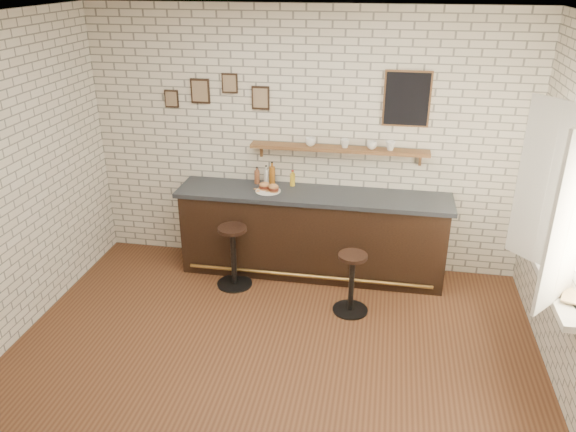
% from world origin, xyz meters
% --- Properties ---
extents(ground, '(5.00, 5.00, 0.00)m').
position_xyz_m(ground, '(0.00, 0.00, 0.00)').
color(ground, brown).
rests_on(ground, ground).
extents(bar_counter, '(3.10, 0.65, 1.01)m').
position_xyz_m(bar_counter, '(0.15, 1.70, 0.51)').
color(bar_counter, black).
rests_on(bar_counter, ground).
extents(sandwich_plate, '(0.28, 0.28, 0.01)m').
position_xyz_m(sandwich_plate, '(-0.36, 1.67, 1.02)').
color(sandwich_plate, white).
rests_on(sandwich_plate, bar_counter).
extents(ciabatta_sandwich, '(0.26, 0.18, 0.08)m').
position_xyz_m(ciabatta_sandwich, '(-0.35, 1.67, 1.06)').
color(ciabatta_sandwich, '#B97D4C').
rests_on(ciabatta_sandwich, sandwich_plate).
extents(potato_chips, '(0.27, 0.18, 0.00)m').
position_xyz_m(potato_chips, '(-0.38, 1.67, 1.02)').
color(potato_chips, '#D9974C').
rests_on(potato_chips, sandwich_plate).
extents(bitters_bottle_brown, '(0.06, 0.06, 0.20)m').
position_xyz_m(bitters_bottle_brown, '(-0.54, 1.89, 1.09)').
color(bitters_bottle_brown, brown).
rests_on(bitters_bottle_brown, bar_counter).
extents(bitters_bottle_white, '(0.06, 0.06, 0.23)m').
position_xyz_m(bitters_bottle_white, '(-0.43, 1.89, 1.10)').
color(bitters_bottle_white, beige).
rests_on(bitters_bottle_white, bar_counter).
extents(bitters_bottle_amber, '(0.07, 0.07, 0.28)m').
position_xyz_m(bitters_bottle_amber, '(-0.36, 1.89, 1.12)').
color(bitters_bottle_amber, '#9D5919').
rests_on(bitters_bottle_amber, bar_counter).
extents(condiment_bottle_yellow, '(0.06, 0.06, 0.19)m').
position_xyz_m(condiment_bottle_yellow, '(-0.12, 1.89, 1.09)').
color(condiment_bottle_yellow, gold).
rests_on(condiment_bottle_yellow, bar_counter).
extents(bar_stool_left, '(0.40, 0.40, 0.73)m').
position_xyz_m(bar_stool_left, '(-0.68, 1.25, 0.39)').
color(bar_stool_left, black).
rests_on(bar_stool_left, ground).
extents(bar_stool_right, '(0.37, 0.37, 0.67)m').
position_xyz_m(bar_stool_right, '(0.67, 0.95, 0.36)').
color(bar_stool_right, black).
rests_on(bar_stool_right, ground).
extents(wall_shelf, '(2.00, 0.18, 0.18)m').
position_xyz_m(wall_shelf, '(0.40, 1.90, 1.48)').
color(wall_shelf, brown).
rests_on(wall_shelf, ground).
extents(shelf_cup_a, '(0.12, 0.12, 0.09)m').
position_xyz_m(shelf_cup_a, '(0.08, 1.90, 1.55)').
color(shelf_cup_a, white).
rests_on(shelf_cup_a, wall_shelf).
extents(shelf_cup_b, '(0.13, 0.13, 0.09)m').
position_xyz_m(shelf_cup_b, '(0.47, 1.90, 1.55)').
color(shelf_cup_b, white).
rests_on(shelf_cup_b, wall_shelf).
extents(shelf_cup_c, '(0.15, 0.15, 0.09)m').
position_xyz_m(shelf_cup_c, '(0.76, 1.90, 1.54)').
color(shelf_cup_c, white).
rests_on(shelf_cup_c, wall_shelf).
extents(shelf_cup_d, '(0.14, 0.14, 0.10)m').
position_xyz_m(shelf_cup_d, '(0.96, 1.90, 1.55)').
color(shelf_cup_d, white).
rests_on(shelf_cup_d, wall_shelf).
extents(back_wall_decor, '(2.96, 0.02, 0.56)m').
position_xyz_m(back_wall_decor, '(0.23, 1.98, 2.05)').
color(back_wall_decor, black).
rests_on(back_wall_decor, ground).
extents(window_sill, '(0.20, 1.35, 0.06)m').
position_xyz_m(window_sill, '(2.40, 0.30, 0.90)').
color(window_sill, white).
rests_on(window_sill, ground).
extents(casement_window, '(0.40, 1.30, 1.56)m').
position_xyz_m(casement_window, '(2.36, 0.30, 1.65)').
color(casement_window, white).
rests_on(casement_window, ground).
extents(book_lower, '(0.28, 0.29, 0.02)m').
position_xyz_m(book_lower, '(2.38, 0.04, 0.94)').
color(book_lower, tan).
rests_on(book_lower, window_sill).
extents(book_upper, '(0.22, 0.26, 0.02)m').
position_xyz_m(book_upper, '(2.38, 0.03, 0.96)').
color(book_upper, tan).
rests_on(book_upper, book_lower).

